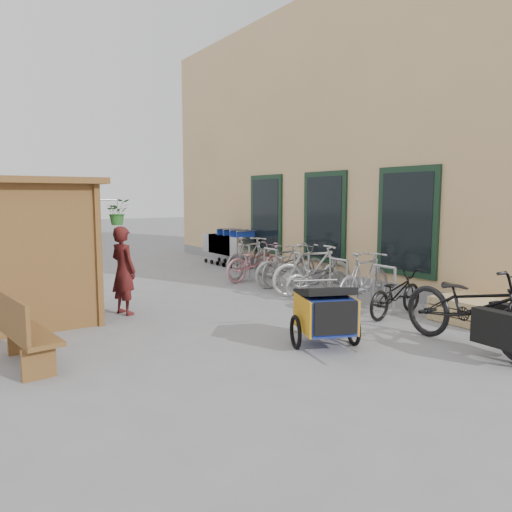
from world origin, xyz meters
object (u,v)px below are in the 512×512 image
bike_0 (396,293)px  bike_5 (285,265)px  bike_7 (249,257)px  cargo_bike (474,308)px  child_trailer (325,311)px  bike_6 (255,262)px  kiosk (25,231)px  bike_2 (317,278)px  pallet_stack (476,310)px  shopping_carts (228,244)px  bike_1 (365,280)px  bike_4 (291,265)px  bench (23,330)px  bike_3 (313,270)px  person_kiosk (123,270)px

bike_0 → bike_5: (0.20, 3.55, 0.08)m
bike_7 → cargo_bike: bearing=155.5°
child_trailer → bike_6: size_ratio=0.86×
kiosk → bike_2: (5.46, -0.75, -1.14)m
bike_2 → bike_7: bike_7 is taller
cargo_bike → bike_5: (0.81, 5.45, -0.10)m
pallet_stack → shopping_carts: 8.29m
bike_0 → pallet_stack: bearing=-153.4°
pallet_stack → cargo_bike: size_ratio=0.52×
kiosk → bike_7: 5.98m
bike_1 → bike_2: 1.27m
shopping_carts → bike_7: shopping_carts is taller
child_trailer → bike_7: size_ratio=0.86×
shopping_carts → bike_4: shopping_carts is taller
bench → bike_4: bike_4 is taller
kiosk → bike_7: bearing=20.1°
pallet_stack → bike_5: bearing=97.1°
bike_0 → bike_3: 2.25m
bike_1 → bike_6: (-0.07, 3.68, -0.06)m
bike_7 → bike_5: bearing=168.2°
bike_4 → bike_7: bike_7 is taller
cargo_bike → pallet_stack: bearing=34.8°
person_kiosk → bike_4: person_kiosk is taller
bike_7 → shopping_carts: bearing=-36.2°
shopping_carts → bike_7: 2.49m
pallet_stack → cargo_bike: cargo_bike is taller
bike_7 → child_trailer: bearing=138.7°
bike_2 → bike_3: bearing=-4.6°
kiosk → person_kiosk: (1.57, -0.02, -0.76)m
bike_1 → kiosk: bearing=56.5°
bike_0 → bike_7: bike_7 is taller
bike_1 → bike_6: 3.69m
bike_0 → bike_2: 2.06m
bike_0 → bike_5: size_ratio=0.96×
bench → bike_0: bench is taller
person_kiosk → shopping_carts: bearing=-64.1°
bike_0 → bike_1: size_ratio=0.87×
pallet_stack → child_trailer: child_trailer is taller
person_kiosk → cargo_bike: bearing=-162.1°
bike_5 → child_trailer: bearing=135.4°
bike_2 → bike_3: bike_3 is taller
bike_6 → bike_7: (0.05, 0.35, 0.07)m
bench → bike_6: size_ratio=0.81×
person_kiosk → kiosk: bearing=71.8°
shopping_carts → bike_3: (-0.79, -4.98, -0.10)m
child_trailer → cargo_bike: cargo_bike is taller
bike_6 → kiosk: bearing=100.1°
shopping_carts → bike_6: size_ratio=1.19×
cargo_bike → bike_6: (0.60, 6.39, -0.12)m
cargo_bike → bike_3: size_ratio=1.25×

